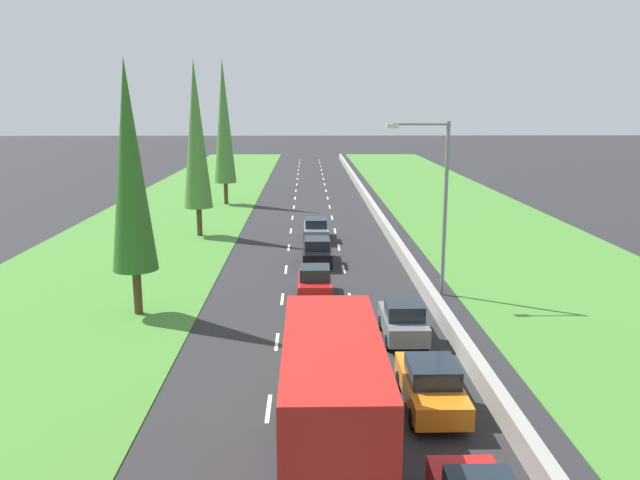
# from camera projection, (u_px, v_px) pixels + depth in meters

# --- Properties ---
(ground_plane) EXTENTS (300.00, 300.00, 0.00)m
(ground_plane) POSITION_uv_depth(u_px,v_px,m) (312.00, 212.00, 59.04)
(ground_plane) COLOR #28282B
(ground_plane) RESTS_ON ground
(grass_verge_left) EXTENTS (14.00, 140.00, 0.04)m
(grass_verge_left) POSITION_uv_depth(u_px,v_px,m) (176.00, 212.00, 58.79)
(grass_verge_left) COLOR #478433
(grass_verge_left) RESTS_ON ground
(grass_verge_right) EXTENTS (14.00, 140.00, 0.04)m
(grass_verge_right) POSITION_uv_depth(u_px,v_px,m) (465.00, 211.00, 59.33)
(grass_verge_right) COLOR #478433
(grass_verge_right) RESTS_ON ground
(median_barrier) EXTENTS (0.44, 120.00, 0.85)m
(median_barrier) POSITION_uv_depth(u_px,v_px,m) (373.00, 207.00, 59.07)
(median_barrier) COLOR #9E9B93
(median_barrier) RESTS_ON ground
(lane_markings) EXTENTS (3.64, 116.00, 0.01)m
(lane_markings) POSITION_uv_depth(u_px,v_px,m) (312.00, 212.00, 59.04)
(lane_markings) COLOR white
(lane_markings) RESTS_ON ground
(red_box_truck_centre_lane) EXTENTS (2.46, 9.40, 4.18)m
(red_box_truck_centre_lane) POSITION_uv_depth(u_px,v_px,m) (331.00, 397.00, 16.85)
(red_box_truck_centre_lane) COLOR black
(red_box_truck_centre_lane) RESTS_ON ground
(yellow_sedan_centre_lane) EXTENTS (1.82, 4.50, 1.64)m
(yellow_sedan_centre_lane) POSITION_uv_depth(u_px,v_px,m) (320.00, 322.00, 26.71)
(yellow_sedan_centre_lane) COLOR yellow
(yellow_sedan_centre_lane) RESTS_ON ground
(red_hatchback_centre_lane) EXTENTS (1.74, 3.90, 1.72)m
(red_hatchback_centre_lane) POSITION_uv_depth(u_px,v_px,m) (315.00, 282.00, 32.70)
(red_hatchback_centre_lane) COLOR red
(red_hatchback_centre_lane) RESTS_ON ground
(black_sedan_centre_lane) EXTENTS (1.82, 4.50, 1.64)m
(black_sedan_centre_lane) POSITION_uv_depth(u_px,v_px,m) (317.00, 251.00, 39.77)
(black_sedan_centre_lane) COLOR black
(black_sedan_centre_lane) RESTS_ON ground
(orange_sedan_right_lane) EXTENTS (1.82, 4.50, 1.64)m
(orange_sedan_right_lane) POSITION_uv_depth(u_px,v_px,m) (431.00, 384.00, 20.79)
(orange_sedan_right_lane) COLOR orange
(orange_sedan_right_lane) RESTS_ON ground
(grey_hatchback_right_lane) EXTENTS (1.74, 3.90, 1.72)m
(grey_hatchback_right_lane) POSITION_uv_depth(u_px,v_px,m) (403.00, 321.00, 26.83)
(grey_hatchback_right_lane) COLOR slate
(grey_hatchback_right_lane) RESTS_ON ground
(grey_sedan_centre_lane) EXTENTS (1.82, 4.50, 1.64)m
(grey_sedan_centre_lane) POSITION_uv_depth(u_px,v_px,m) (316.00, 229.00, 46.74)
(grey_sedan_centre_lane) COLOR slate
(grey_sedan_centre_lane) RESTS_ON ground
(poplar_tree_second) EXTENTS (2.10, 2.10, 11.90)m
(poplar_tree_second) POSITION_uv_depth(u_px,v_px,m) (130.00, 167.00, 28.86)
(poplar_tree_second) COLOR #4C3823
(poplar_tree_second) RESTS_ON ground
(poplar_tree_third) EXTENTS (2.13, 2.13, 13.11)m
(poplar_tree_third) POSITION_uv_depth(u_px,v_px,m) (196.00, 135.00, 46.79)
(poplar_tree_third) COLOR #4C3823
(poplar_tree_third) RESTS_ON ground
(poplar_tree_fourth) EXTENTS (2.16, 2.16, 14.25)m
(poplar_tree_fourth) POSITION_uv_depth(u_px,v_px,m) (224.00, 122.00, 62.04)
(poplar_tree_fourth) COLOR #4C3823
(poplar_tree_fourth) RESTS_ON ground
(street_light_mast) EXTENTS (3.20, 0.28, 9.00)m
(street_light_mast) POSITION_uv_depth(u_px,v_px,m) (439.00, 196.00, 32.32)
(street_light_mast) COLOR gray
(street_light_mast) RESTS_ON ground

